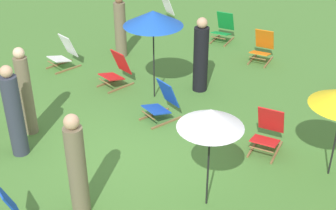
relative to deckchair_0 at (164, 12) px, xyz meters
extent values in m
plane|color=#477A33|center=(4.25, -5.74, -0.37)|extent=(40.00, 40.00, 0.00)
cube|color=olive|center=(-0.23, 0.01, -0.35)|extent=(0.25, 0.74, 0.04)
cube|color=olive|center=(0.20, -0.11, -0.35)|extent=(0.25, 0.74, 0.04)
cube|color=white|center=(-0.04, -0.15, -0.10)|extent=(0.58, 0.55, 0.13)
cube|color=white|center=(0.04, 0.14, 0.18)|extent=(0.53, 0.37, 0.57)
cylinder|color=olive|center=(-0.10, -0.34, -0.17)|extent=(0.43, 0.15, 0.03)
cube|color=olive|center=(3.70, -0.58, -0.35)|extent=(0.23, 0.74, 0.04)
cube|color=olive|center=(4.13, -0.47, -0.35)|extent=(0.23, 0.74, 0.04)
cube|color=orange|center=(3.94, -0.62, -0.10)|extent=(0.57, 0.54, 0.13)
cube|color=orange|center=(3.86, -0.33, 0.18)|extent=(0.53, 0.36, 0.57)
cylinder|color=olive|center=(3.99, -0.81, -0.17)|extent=(0.43, 0.14, 0.03)
cube|color=olive|center=(5.94, -4.01, -0.35)|extent=(0.24, 0.74, 0.04)
cube|color=olive|center=(6.36, -3.90, -0.35)|extent=(0.24, 0.74, 0.04)
cube|color=red|center=(6.18, -4.05, -0.10)|extent=(0.58, 0.54, 0.13)
cube|color=red|center=(6.10, -3.76, 0.18)|extent=(0.53, 0.37, 0.57)
cylinder|color=olive|center=(6.23, -4.24, -0.17)|extent=(0.43, 0.14, 0.03)
cube|color=olive|center=(1.89, -3.99, -0.35)|extent=(0.11, 0.76, 0.04)
cube|color=olive|center=(2.33, -4.03, -0.35)|extent=(0.11, 0.76, 0.04)
cube|color=red|center=(2.10, -4.11, -0.10)|extent=(0.52, 0.48, 0.13)
cube|color=red|center=(2.13, -3.81, 0.18)|extent=(0.50, 0.29, 0.57)
cylinder|color=olive|center=(2.08, -4.31, -0.17)|extent=(0.44, 0.07, 0.03)
cube|color=#1947B7|center=(4.49, -8.20, 0.18)|extent=(0.53, 0.36, 0.57)
cube|color=olive|center=(2.10, -0.08, -0.35)|extent=(0.22, 0.75, 0.04)
cube|color=olive|center=(2.53, 0.03, -0.35)|extent=(0.22, 0.75, 0.04)
cube|color=#148C38|center=(2.34, -0.12, -0.10)|extent=(0.57, 0.54, 0.13)
cube|color=#148C38|center=(2.26, 0.17, 0.18)|extent=(0.53, 0.36, 0.57)
cylinder|color=olive|center=(2.39, -0.32, -0.17)|extent=(0.43, 0.14, 0.03)
cube|color=olive|center=(3.72, -4.39, -0.35)|extent=(0.18, 0.75, 0.04)
cube|color=olive|center=(4.15, -4.48, -0.35)|extent=(0.18, 0.75, 0.04)
cube|color=#1947B7|center=(3.92, -4.53, -0.10)|extent=(0.55, 0.52, 0.13)
cube|color=#1947B7|center=(3.97, -4.24, 0.18)|extent=(0.52, 0.33, 0.57)
cylinder|color=olive|center=(3.88, -4.73, -0.17)|extent=(0.44, 0.11, 0.03)
cube|color=olive|center=(0.15, -4.19, -0.35)|extent=(0.10, 0.76, 0.04)
cube|color=olive|center=(0.58, -4.23, -0.35)|extent=(0.10, 0.76, 0.04)
cube|color=white|center=(0.36, -4.31, -0.10)|extent=(0.51, 0.47, 0.13)
cube|color=white|center=(0.38, -4.01, 0.18)|extent=(0.50, 0.29, 0.57)
cylinder|color=olive|center=(0.34, -4.51, -0.17)|extent=(0.44, 0.06, 0.03)
cylinder|color=black|center=(3.17, -3.80, 0.62)|extent=(0.03, 0.03, 1.97)
cone|color=#194CB2|center=(3.17, -3.80, 1.48)|extent=(1.27, 1.27, 0.32)
cylinder|color=black|center=(6.23, -5.85, 0.48)|extent=(0.03, 0.03, 1.70)
cone|color=white|center=(6.23, -5.85, 1.21)|extent=(0.99, 0.99, 0.29)
cylinder|color=#72664C|center=(4.89, -7.28, 0.39)|extent=(0.38, 0.38, 1.53)
sphere|color=tan|center=(4.89, -7.28, 1.26)|extent=(0.23, 0.23, 0.23)
cylinder|color=black|center=(3.71, -2.84, 0.39)|extent=(0.45, 0.45, 1.51)
sphere|color=tan|center=(3.71, -2.84, 1.25)|extent=(0.24, 0.24, 0.24)
cylinder|color=#333847|center=(2.82, -7.03, 0.41)|extent=(0.39, 0.39, 1.56)
sphere|color=tan|center=(2.82, -7.03, 1.29)|extent=(0.22, 0.22, 0.22)
cylinder|color=#72664C|center=(0.91, -2.69, 0.36)|extent=(0.32, 0.32, 1.46)
cylinder|color=#72664C|center=(2.36, -6.49, 0.43)|extent=(0.37, 0.37, 1.60)
sphere|color=beige|center=(2.36, -6.49, 1.32)|extent=(0.21, 0.21, 0.21)
camera|label=1|loc=(9.53, -10.45, 4.61)|focal=49.39mm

